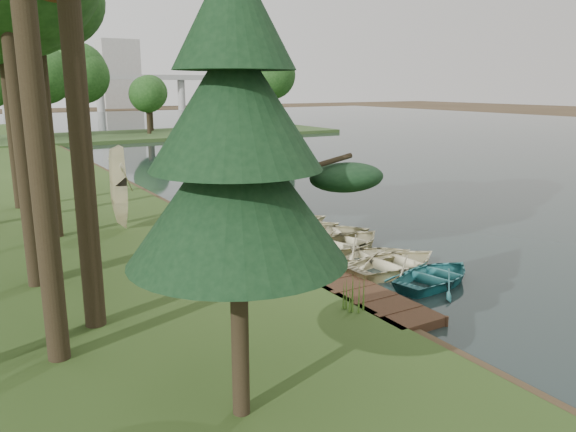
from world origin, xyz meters
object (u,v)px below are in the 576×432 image
boardwalk (271,251)px  rowboat_2 (372,253)px  rowboat_0 (436,273)px  stored_rowboat (124,221)px  pine_tree (236,143)px  rowboat_1 (395,261)px

boardwalk → rowboat_2: size_ratio=5.23×
rowboat_0 → stored_rowboat: bearing=19.3°
rowboat_0 → rowboat_2: (-0.27, 2.82, -0.03)m
boardwalk → rowboat_0: 6.24m
rowboat_2 → stored_rowboat: 10.57m
boardwalk → pine_tree: pine_tree is taller
boardwalk → rowboat_1: (2.54, -3.98, 0.29)m
boardwalk → rowboat_0: (2.86, -5.54, 0.25)m
boardwalk → rowboat_2: bearing=-46.4°
pine_tree → rowboat_2: bearing=37.5°
stored_rowboat → pine_tree: pine_tree is taller
rowboat_1 → boardwalk: bearing=27.9°
boardwalk → rowboat_2: 3.77m
rowboat_0 → boardwalk: bearing=15.0°
stored_rowboat → pine_tree: size_ratio=0.43×
boardwalk → rowboat_2: rowboat_2 is taller
rowboat_0 → rowboat_1: size_ratio=0.89×
rowboat_0 → pine_tree: (-8.65, -3.61, 4.88)m
boardwalk → rowboat_0: size_ratio=4.75×
rowboat_0 → rowboat_1: (-0.32, 1.56, 0.04)m
boardwalk → stored_rowboat: size_ratio=4.59×
rowboat_0 → stored_rowboat: 13.04m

